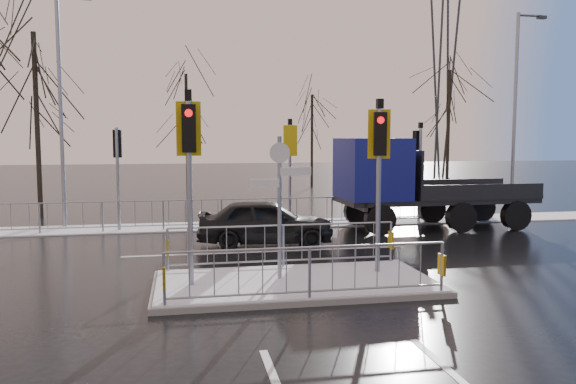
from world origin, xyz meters
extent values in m
plane|color=black|center=(0.00, 0.00, 0.00)|extent=(120.00, 120.00, 0.00)
cube|color=white|center=(0.00, 8.60, 0.02)|extent=(30.00, 2.00, 0.04)
cube|color=silver|center=(0.00, 3.80, 0.00)|extent=(8.00, 0.15, 0.01)
cube|color=slate|center=(0.00, 0.00, 0.06)|extent=(6.00, 3.00, 0.12)
cube|color=white|center=(0.00, 0.00, 0.14)|extent=(5.85, 2.85, 0.03)
cube|color=gold|center=(-2.70, -1.38, 0.67)|extent=(0.05, 0.28, 0.42)
cube|color=gold|center=(2.70, -1.38, 0.67)|extent=(0.05, 0.28, 0.42)
cube|color=gold|center=(-2.70, 1.38, 0.67)|extent=(0.05, 0.28, 0.42)
cube|color=gold|center=(2.70, 1.38, 0.67)|extent=(0.05, 0.28, 0.42)
cylinder|color=gray|center=(-2.20, 0.00, 2.02)|extent=(0.11, 0.11, 3.80)
cube|color=black|center=(-2.20, -0.18, 3.37)|extent=(0.28, 0.22, 0.95)
cylinder|color=red|center=(-2.20, -0.29, 3.67)|extent=(0.16, 0.04, 0.16)
cube|color=gold|center=(-2.20, 0.07, 3.37)|extent=(0.50, 0.03, 1.10)
cube|color=black|center=(-2.20, 0.00, 4.04)|extent=(0.14, 0.14, 0.22)
cylinder|color=gray|center=(2.00, 0.40, 1.97)|extent=(0.11, 0.11, 3.70)
cube|color=black|center=(1.95, 0.23, 3.27)|extent=(0.33, 0.28, 0.95)
cylinder|color=red|center=(1.93, 0.12, 3.57)|extent=(0.16, 0.08, 0.16)
cube|color=gold|center=(2.02, 0.47, 3.27)|extent=(0.49, 0.16, 1.10)
cube|color=black|center=(2.00, 0.40, 3.94)|extent=(0.14, 0.14, 0.22)
cylinder|color=gray|center=(-0.30, 0.20, 1.67)|extent=(0.09, 0.09, 3.10)
cube|color=silver|center=(0.05, 0.20, 2.47)|extent=(0.70, 0.14, 0.18)
cube|color=silver|center=(-0.62, 0.20, 2.22)|extent=(0.62, 0.15, 0.18)
cylinder|color=silver|center=(-0.30, 0.17, 2.87)|extent=(0.44, 0.03, 0.44)
cylinder|color=gray|center=(-4.50, 8.30, 1.79)|extent=(0.11, 0.11, 3.50)
cube|color=black|center=(-4.50, 8.48, 2.99)|extent=(0.28, 0.22, 0.95)
cylinder|color=red|center=(-4.50, 8.59, 3.29)|extent=(0.16, 0.04, 0.16)
cylinder|color=gray|center=(1.50, 8.30, 1.84)|extent=(0.11, 0.11, 3.60)
cube|color=black|center=(1.50, 8.48, 3.09)|extent=(0.28, 0.22, 0.95)
cylinder|color=red|center=(1.50, 8.59, 3.39)|extent=(0.16, 0.04, 0.16)
cube|color=gold|center=(1.50, 8.23, 3.09)|extent=(0.50, 0.03, 1.10)
cube|color=black|center=(1.50, 8.30, 3.76)|extent=(0.14, 0.14, 0.22)
cylinder|color=gray|center=(6.50, 8.30, 1.79)|extent=(0.11, 0.11, 3.50)
cube|color=black|center=(6.45, 8.47, 2.99)|extent=(0.33, 0.28, 0.95)
cylinder|color=red|center=(6.43, 8.58, 3.29)|extent=(0.16, 0.08, 0.16)
cube|color=black|center=(6.50, 8.30, 3.66)|extent=(0.14, 0.14, 0.22)
imported|color=black|center=(0.09, 4.84, 0.69)|extent=(4.18, 2.02, 1.38)
cylinder|color=black|center=(4.00, 5.72, 0.52)|extent=(1.04, 0.33, 1.04)
cylinder|color=black|center=(3.96, 7.90, 0.52)|extent=(1.04, 0.33, 1.04)
cylinder|color=black|center=(6.91, 5.78, 0.52)|extent=(1.04, 0.33, 1.04)
cylinder|color=black|center=(6.86, 7.96, 0.52)|extent=(1.04, 0.33, 1.04)
cylinder|color=black|center=(8.98, 5.83, 0.52)|extent=(1.04, 0.33, 1.04)
cylinder|color=black|center=(8.94, 8.00, 0.52)|extent=(1.04, 0.33, 1.04)
cube|color=black|center=(6.47, 6.86, 1.02)|extent=(6.90, 2.53, 0.17)
cube|color=navy|center=(4.09, 6.81, 2.14)|extent=(2.13, 2.53, 2.07)
cube|color=black|center=(5.09, 6.83, 2.55)|extent=(0.09, 2.08, 1.14)
cube|color=#2D3033|center=(3.46, 6.80, 0.99)|extent=(0.17, 2.39, 0.36)
cube|color=black|center=(7.61, 6.89, 1.16)|extent=(4.62, 2.59, 0.12)
cube|color=black|center=(5.38, 6.84, 1.99)|extent=(0.14, 2.49, 1.56)
cylinder|color=black|center=(-8.00, 12.50, 3.68)|extent=(0.20, 0.20, 7.36)
cylinder|color=black|center=(-2.00, 22.00, 3.45)|extent=(0.19, 0.19, 6.90)
cylinder|color=black|center=(6.00, 24.00, 2.99)|extent=(0.16, 0.16, 5.98)
cylinder|color=black|center=(14.00, 21.00, 3.68)|extent=(0.20, 0.20, 7.36)
cylinder|color=gray|center=(10.50, 8.50, 4.00)|extent=(0.14, 0.14, 8.00)
cylinder|color=gray|center=(11.00, 8.50, 7.90)|extent=(1.00, 0.10, 0.10)
cube|color=#2D3033|center=(11.50, 8.50, 7.85)|extent=(0.35, 0.18, 0.12)
cylinder|color=gray|center=(-6.50, 9.50, 4.10)|extent=(0.14, 0.14, 8.20)
cylinder|color=#2D3033|center=(18.60, 30.60, 10.00)|extent=(1.18, 1.18, 19.97)
cylinder|color=#2D3033|center=(17.40, 30.60, 10.00)|extent=(1.18, 1.18, 19.97)
cylinder|color=#2D3033|center=(18.60, 29.40, 10.00)|extent=(1.18, 1.18, 19.97)
cylinder|color=#2D3033|center=(17.40, 29.40, 10.00)|extent=(1.18, 1.18, 19.97)
camera|label=1|loc=(-2.36, -11.57, 3.18)|focal=35.00mm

